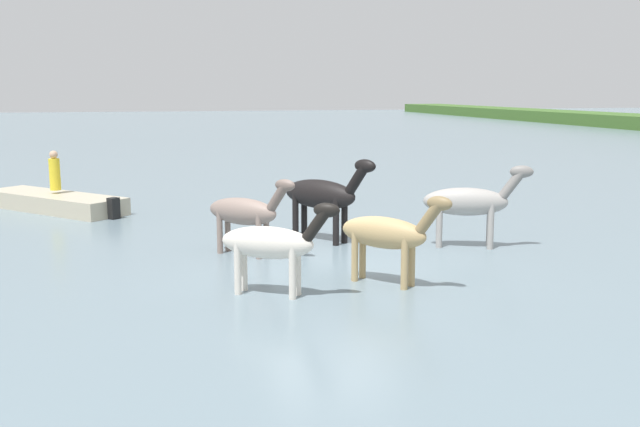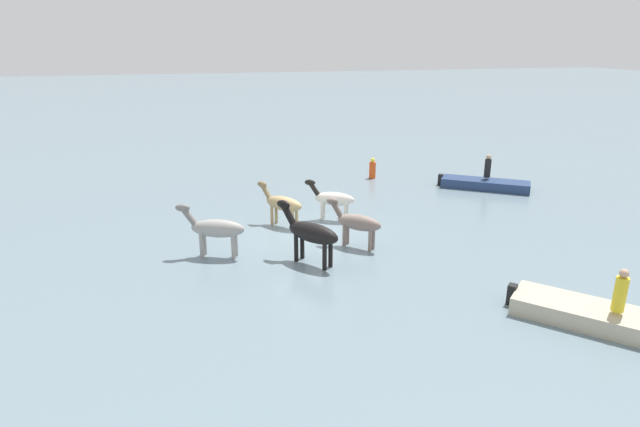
# 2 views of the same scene
# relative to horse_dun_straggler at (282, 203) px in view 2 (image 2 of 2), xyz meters

# --- Properties ---
(ground_plane) EXTENTS (213.91, 213.91, 0.00)m
(ground_plane) POSITION_rel_horse_dun_straggler_xyz_m (-1.60, -0.63, -0.97)
(ground_plane) COLOR slate
(horse_dun_straggler) EXTENTS (1.94, 1.75, 1.76)m
(horse_dun_straggler) POSITION_rel_horse_dun_straggler_xyz_m (0.00, 0.00, 0.00)
(horse_dun_straggler) COLOR tan
(horse_dun_straggler) RESTS_ON ground_plane
(horse_lead) EXTENTS (1.31, 2.41, 1.91)m
(horse_lead) POSITION_rel_horse_dun_straggler_xyz_m (-2.57, 2.92, 0.09)
(horse_lead) COLOR #9E9993
(horse_lead) RESTS_ON ground_plane
(horse_mid_herd) EXTENTS (2.34, 1.92, 2.05)m
(horse_mid_herd) POSITION_rel_horse_dun_straggler_xyz_m (-4.04, -0.16, 0.16)
(horse_mid_herd) COLOR black
(horse_mid_herd) RESTS_ON ground_plane
(horse_rear_stallion) EXTENTS (1.85, 1.83, 1.75)m
(horse_rear_stallion) POSITION_rel_horse_dun_straggler_xyz_m (-3.04, -2.17, -0.00)
(horse_rear_stallion) COLOR gray
(horse_rear_stallion) RESTS_ON ground_plane
(horse_chestnut_trailing) EXTENTS (1.45, 2.04, 1.71)m
(horse_chestnut_trailing) POSITION_rel_horse_dun_straggler_xyz_m (0.18, -2.22, -0.03)
(horse_chestnut_trailing) COLOR silver
(horse_chestnut_trailing) RESTS_ON ground_plane
(boat_skiff_near) EXTENTS (3.54, 4.25, 0.73)m
(boat_skiff_near) POSITION_rel_horse_dun_straggler_xyz_m (2.83, -11.20, -0.80)
(boat_skiff_near) COLOR navy
(boat_skiff_near) RESTS_ON ground_plane
(boat_motor_center) EXTENTS (4.76, 4.47, 0.75)m
(boat_motor_center) POSITION_rel_horse_dun_straggler_xyz_m (-10.41, -6.83, -0.79)
(boat_motor_center) COLOR #B7AD93
(boat_motor_center) RESTS_ON ground_plane
(person_boatman_standing) EXTENTS (0.32, 0.32, 1.19)m
(person_boatman_standing) POSITION_rel_horse_dun_straggler_xyz_m (2.94, -11.37, 0.16)
(person_boatman_standing) COLOR black
(person_boatman_standing) RESTS_ON boat_skiff_near
(person_spotter_bow) EXTENTS (0.32, 0.32, 1.19)m
(person_spotter_bow) POSITION_rel_horse_dun_straggler_xyz_m (-10.52, -6.78, 0.18)
(person_spotter_bow) COLOR yellow
(person_spotter_bow) RESTS_ON boat_motor_center
(buoy_channel_marker) EXTENTS (0.36, 0.36, 1.14)m
(buoy_channel_marker) POSITION_rel_horse_dun_straggler_xyz_m (6.48, -6.42, -0.46)
(buoy_channel_marker) COLOR #E54C19
(buoy_channel_marker) RESTS_ON ground_plane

